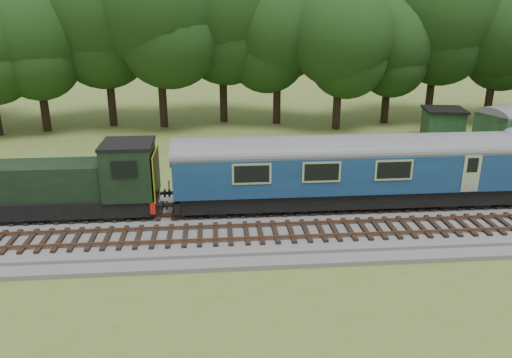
{
  "coord_description": "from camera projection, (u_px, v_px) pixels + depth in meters",
  "views": [
    {
      "loc": [
        -1.33,
        -22.59,
        10.38
      ],
      "look_at": [
        0.73,
        1.4,
        2.0
      ],
      "focal_mm": 35.0,
      "sensor_mm": 36.0,
      "label": 1
    }
  ],
  "objects": [
    {
      "name": "tree_line",
      "position": [
        229.0,
        126.0,
        45.48
      ],
      "size": [
        70.0,
        8.0,
        18.0
      ],
      "primitive_type": null,
      "color": "black",
      "rests_on": "ground"
    },
    {
      "name": "shunter_loco",
      "position": [
        75.0,
        185.0,
        24.77
      ],
      "size": [
        8.91,
        2.6,
        3.38
      ],
      "color": "black",
      "rests_on": "ground"
    },
    {
      "name": "dmu_railcar",
      "position": [
        350.0,
        165.0,
        25.69
      ],
      "size": [
        18.05,
        2.86,
        3.88
      ],
      "color": "black",
      "rests_on": "ground"
    },
    {
      "name": "ballast",
      "position": [
        244.0,
        223.0,
        24.72
      ],
      "size": [
        70.0,
        7.0,
        0.35
      ],
      "primitive_type": "cube",
      "color": "#4C4C4F",
      "rests_on": "ground"
    },
    {
      "name": "shed",
      "position": [
        443.0,
        124.0,
        40.52
      ],
      "size": [
        3.64,
        3.64,
        2.56
      ],
      "rotation": [
        0.0,
        0.0,
        -0.18
      ],
      "color": "#16311A",
      "rests_on": "ground"
    },
    {
      "name": "track_south",
      "position": [
        246.0,
        233.0,
        23.13
      ],
      "size": [
        67.2,
        2.4,
        0.21
      ],
      "color": "black",
      "rests_on": "ballast"
    },
    {
      "name": "ground",
      "position": [
        244.0,
        227.0,
        24.78
      ],
      "size": [
        120.0,
        120.0,
        0.0
      ],
      "primitive_type": "plane",
      "color": "#526726",
      "rests_on": "ground"
    },
    {
      "name": "fence",
      "position": [
        239.0,
        194.0,
        29.01
      ],
      "size": [
        64.0,
        0.12,
        1.0
      ],
      "primitive_type": null,
      "color": "#6B6054",
      "rests_on": "ground"
    },
    {
      "name": "worker",
      "position": [
        179.0,
        202.0,
        24.82
      ],
      "size": [
        0.6,
        0.4,
        1.6
      ],
      "primitive_type": "imported",
      "rotation": [
        0.0,
        0.0,
        0.04
      ],
      "color": "orange",
      "rests_on": "ballast"
    },
    {
      "name": "track_north",
      "position": [
        242.0,
        208.0,
        25.96
      ],
      "size": [
        67.2,
        2.4,
        0.21
      ],
      "color": "black",
      "rests_on": "ballast"
    }
  ]
}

